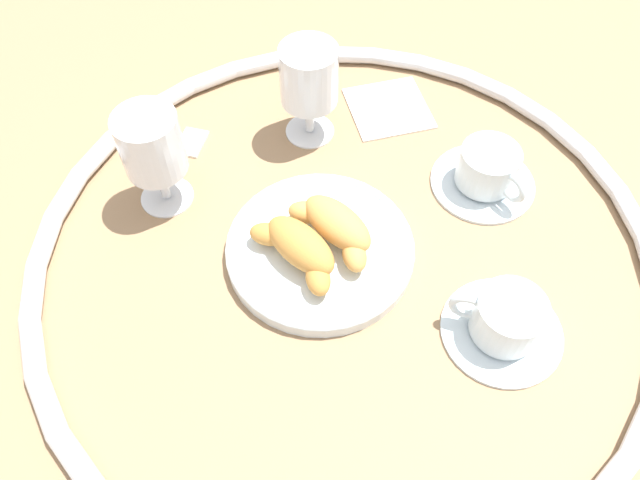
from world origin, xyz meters
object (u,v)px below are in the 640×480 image
at_px(coffee_cup_far, 487,172).
at_px(juice_glass_left, 309,78).
at_px(folded_napkin, 389,108).
at_px(pastry_plate, 320,249).
at_px(coffee_cup_near, 505,321).
at_px(sugar_packet, 191,142).
at_px(croissant_large, 337,225).
at_px(croissant_small, 299,248).
at_px(juice_glass_right, 151,146).

bearing_deg(coffee_cup_far, juice_glass_left, 41.07).
height_order(juice_glass_left, folded_napkin, juice_glass_left).
relative_size(coffee_cup_far, juice_glass_left, 0.97).
relative_size(pastry_plate, coffee_cup_near, 1.67).
height_order(coffee_cup_far, sugar_packet, coffee_cup_far).
relative_size(croissant_large, juice_glass_left, 0.93).
distance_m(pastry_plate, croissant_small, 0.04).
bearing_deg(pastry_plate, coffee_cup_far, -88.65).
bearing_deg(juice_glass_right, coffee_cup_far, -112.80).
xyz_separation_m(pastry_plate, croissant_large, (0.00, -0.02, 0.03)).
xyz_separation_m(croissant_large, coffee_cup_far, (0.00, -0.22, -0.01)).
relative_size(coffee_cup_near, juice_glass_right, 0.97).
distance_m(coffee_cup_near, juice_glass_right, 0.45).
bearing_deg(croissant_large, folded_napkin, -44.15).
relative_size(coffee_cup_near, coffee_cup_far, 1.00).
bearing_deg(juice_glass_right, pastry_plate, -139.84).
bearing_deg(sugar_packet, pastry_plate, -121.43).
distance_m(pastry_plate, juice_glass_right, 0.23).
bearing_deg(croissant_large, coffee_cup_near, -149.07).
distance_m(croissant_small, juice_glass_left, 0.23).
relative_size(croissant_large, croissant_small, 1.00).
xyz_separation_m(pastry_plate, juice_glass_right, (0.17, 0.14, 0.08)).
xyz_separation_m(coffee_cup_near, juice_glass_left, (0.38, 0.06, 0.07)).
bearing_deg(croissant_large, coffee_cup_far, -89.53).
height_order(croissant_small, folded_napkin, croissant_small).
bearing_deg(juice_glass_left, croissant_small, 151.63).
bearing_deg(sugar_packet, coffee_cup_far, -86.18).
relative_size(croissant_small, folded_napkin, 1.18).
relative_size(croissant_small, sugar_packet, 2.60).
xyz_separation_m(juice_glass_left, sugar_packet, (0.05, 0.16, -0.09)).
height_order(croissant_large, juice_glass_right, juice_glass_right).
bearing_deg(pastry_plate, juice_glass_right, 40.16).
height_order(coffee_cup_near, juice_glass_left, juice_glass_left).
bearing_deg(croissant_small, pastry_plate, -78.90).
height_order(croissant_large, sugar_packet, croissant_large).
distance_m(juice_glass_left, juice_glass_right, 0.22).
xyz_separation_m(coffee_cup_far, juice_glass_right, (0.16, 0.38, 0.07)).
relative_size(croissant_large, coffee_cup_near, 0.96).
bearing_deg(croissant_small, coffee_cup_near, -136.80).
bearing_deg(sugar_packet, juice_glass_right, -177.14).
bearing_deg(juice_glass_right, folded_napkin, -86.81).
bearing_deg(croissant_small, juice_glass_right, 32.60).
bearing_deg(coffee_cup_far, sugar_packet, 53.46).
bearing_deg(croissant_large, juice_glass_left, -15.76).
bearing_deg(juice_glass_right, juice_glass_left, -82.79).
height_order(coffee_cup_far, juice_glass_right, juice_glass_right).
distance_m(pastry_plate, sugar_packet, 0.26).
relative_size(croissant_large, folded_napkin, 1.19).
bearing_deg(sugar_packet, coffee_cup_near, -112.77).
distance_m(coffee_cup_far, sugar_packet, 0.40).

